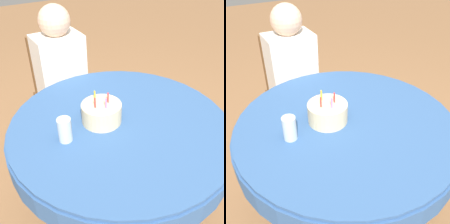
{
  "view_description": "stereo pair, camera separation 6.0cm",
  "coord_description": "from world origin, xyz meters",
  "views": [
    {
      "loc": [
        -0.62,
        -0.93,
        1.56
      ],
      "look_at": [
        -0.04,
        0.02,
        0.77
      ],
      "focal_mm": 42.0,
      "sensor_mm": 36.0,
      "label": 1
    },
    {
      "loc": [
        -0.57,
        -0.96,
        1.56
      ],
      "look_at": [
        -0.04,
        0.02,
        0.77
      ],
      "focal_mm": 42.0,
      "sensor_mm": 36.0,
      "label": 2
    }
  ],
  "objects": [
    {
      "name": "drinking_glass",
      "position": [
        -0.31,
        0.01,
        0.77
      ],
      "size": [
        0.07,
        0.07,
        0.12
      ],
      "color": "silver",
      "rests_on": "dining_table"
    },
    {
      "name": "dining_table",
      "position": [
        0.0,
        0.0,
        0.62
      ],
      "size": [
        1.2,
        1.2,
        0.71
      ],
      "color": "#335689",
      "rests_on": "ground_plane"
    },
    {
      "name": "ground_plane",
      "position": [
        0.0,
        0.0,
        0.0
      ],
      "size": [
        12.0,
        12.0,
        0.0
      ],
      "primitive_type": "plane",
      "color": "#8C603D"
    },
    {
      "name": "person",
      "position": [
        -0.02,
        0.78,
        0.7
      ],
      "size": [
        0.34,
        0.34,
        1.15
      ],
      "rotation": [
        0.0,
        0.0,
        0.01
      ],
      "color": "#DBB293",
      "rests_on": "ground_plane"
    },
    {
      "name": "birthday_cake",
      "position": [
        -0.09,
        0.05,
        0.76
      ],
      "size": [
        0.21,
        0.21,
        0.16
      ],
      "color": "beige",
      "rests_on": "dining_table"
    },
    {
      "name": "chair",
      "position": [
        -0.02,
        0.87,
        0.48
      ],
      "size": [
        0.38,
        0.38,
        0.9
      ],
      "rotation": [
        0.0,
        0.0,
        0.01
      ],
      "color": "brown",
      "rests_on": "ground_plane"
    }
  ]
}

